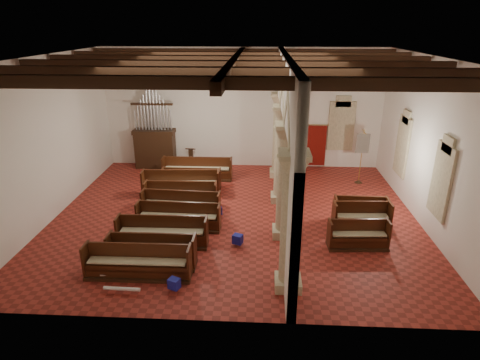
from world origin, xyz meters
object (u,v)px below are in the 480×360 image
at_px(lectern, 191,159).
at_px(nave_pew_0, 138,266).
at_px(processional_banner, 360,166).
at_px(pipe_organ, 155,142).
at_px(aisle_pew_0, 358,238).

height_order(lectern, nave_pew_0, lectern).
distance_m(processional_banner, nave_pew_0, 11.46).
relative_size(lectern, nave_pew_0, 0.36).
xyz_separation_m(pipe_organ, nave_pew_0, (1.88, -9.69, -1.03)).
xyz_separation_m(pipe_organ, aisle_pew_0, (8.77, -7.66, -1.04)).
height_order(nave_pew_0, aisle_pew_0, nave_pew_0).
height_order(lectern, processional_banner, processional_banner).
height_order(pipe_organ, aisle_pew_0, pipe_organ).
bearing_deg(nave_pew_0, aisle_pew_0, 16.25).
distance_m(processional_banner, aisle_pew_0, 6.10).
bearing_deg(processional_banner, lectern, 169.37).
distance_m(lectern, aisle_pew_0, 10.27).
distance_m(pipe_organ, lectern, 2.06).
bearing_deg(aisle_pew_0, nave_pew_0, -166.77).
relative_size(pipe_organ, nave_pew_0, 1.39).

